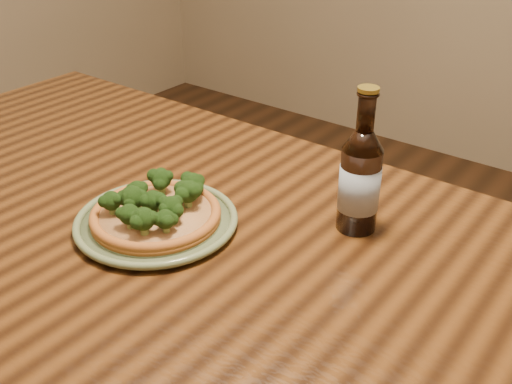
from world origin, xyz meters
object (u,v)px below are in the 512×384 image
Objects in this scene: table at (155,258)px; beer_bottle at (360,179)px; plate at (156,221)px; pizza at (156,211)px.

beer_bottle reaches higher than table.
table is at bearing 152.50° from plate.
table is 0.11m from plate.
table is at bearing 153.05° from pizza.
pizza is at bearing -143.35° from beer_bottle.
table is 0.13m from pizza.
beer_bottle is at bearing 36.93° from plate.
beer_bottle is (0.28, 0.21, 0.06)m from pizza.
plate is 0.02m from pizza.
beer_bottle reaches higher than pizza.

